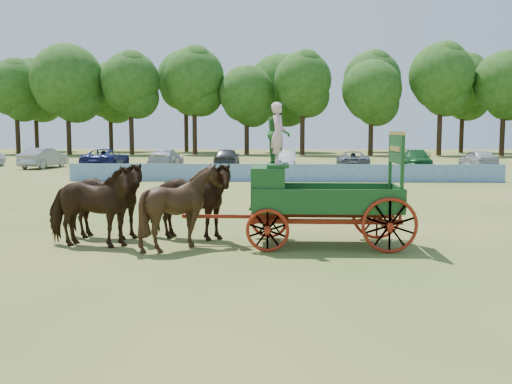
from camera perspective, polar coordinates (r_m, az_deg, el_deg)
The scene contains 9 objects.
ground at distance 16.29m, azimuth 6.34°, elevation -4.55°, with size 160.00×160.00×0.00m, color olive.
horse_lead_left at distance 15.30m, azimuth -16.28°, elevation -1.34°, with size 1.17×2.56×2.17m, color #321C0E.
horse_lead_right at distance 16.34m, azimuth -15.03°, elevation -0.85°, with size 1.17×2.56×2.17m, color #321C0E.
horse_wheel_left at distance 14.70m, azimuth -7.40°, elevation -1.44°, with size 1.75×1.97×2.17m, color #321C0E.
horse_wheel_right at distance 15.78m, azimuth -6.70°, elevation -0.92°, with size 1.17×2.56×2.17m, color #321C0E.
farm_dray at distance 14.99m, azimuth 4.13°, elevation 1.01°, with size 6.00×2.00×3.78m.
sponsor_banner at distance 34.07m, azimuth 2.77°, elevation 1.93°, with size 26.00×0.08×1.05m, color #1A4992.
parked_cars at distance 46.37m, azimuth -3.29°, elevation 3.34°, with size 42.37×7.33×1.65m.
treeline at distance 76.97m, azimuth 1.31°, elevation 10.88°, with size 91.50×23.08×14.68m.
Camera 1 is at (-1.04, -15.98, 3.00)m, focal length 40.00 mm.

